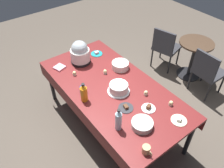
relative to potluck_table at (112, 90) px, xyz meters
The scene contains 22 objects.
ground 0.69m from the potluck_table, ahead, with size 9.00×9.00×0.00m, color brown.
potluck_table is the anchor object (origin of this frame).
frosted_layer_cake 0.17m from the potluck_table, ahead, with size 0.30×0.30×0.12m.
slow_cooker 0.76m from the potluck_table, behind, with size 0.30×0.30×0.36m.
glass_salad_bowl 0.74m from the potluck_table, 10.03° to the right, with size 0.24×0.24×0.07m, color #B2C6BC.
ceramic_snack_bowl 0.44m from the potluck_table, 126.54° to the left, with size 0.25×0.25×0.10m, color silver.
dessert_plate_teal 0.82m from the potluck_table, 160.37° to the left, with size 0.18×0.18×0.04m.
dessert_plate_cream 0.96m from the potluck_table, 16.13° to the left, with size 0.18×0.18×0.04m.
dessert_plate_white 0.59m from the potluck_table, 11.42° to the left, with size 0.17×0.17×0.05m.
dessert_plate_charcoal 0.42m from the potluck_table, 13.47° to the right, with size 0.19×0.19×0.04m.
cupcake_rose 0.31m from the potluck_table, 162.17° to the left, with size 0.05×0.05×0.07m.
cupcake_mint 0.59m from the potluck_table, 151.88° to the right, with size 0.05×0.05×0.07m.
cupcake_cocoa 0.79m from the potluck_table, 28.04° to the left, with size 0.05×0.05×0.07m.
cupcake_berry 0.47m from the potluck_table, 33.53° to the left, with size 0.05×0.05×0.07m.
soda_bottle_orange_juice 0.46m from the potluck_table, 91.58° to the right, with size 0.09×0.09×0.27m.
soda_bottle_water 0.71m from the potluck_table, 31.26° to the right, with size 0.07×0.07×0.30m.
coffee_mug_tan 1.04m from the potluck_table, 17.87° to the right, with size 0.13×0.09×0.09m.
coffee_mug_navy 0.40m from the potluck_table, 111.67° to the right, with size 0.13×0.09×0.09m.
paper_napkin_stack 0.88m from the potluck_table, 155.12° to the right, with size 0.14×0.14×0.02m, color pink.
maroon_chair_left 1.76m from the potluck_table, 107.68° to the left, with size 0.54×0.54×0.85m.
maroon_chair_right 1.72m from the potluck_table, 76.56° to the left, with size 0.46×0.46×0.85m.
round_cafe_table 1.90m from the potluck_table, 91.52° to the left, with size 0.60×0.60×0.72m.
Camera 1 is at (1.77, -1.33, 2.77)m, focal length 36.07 mm.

